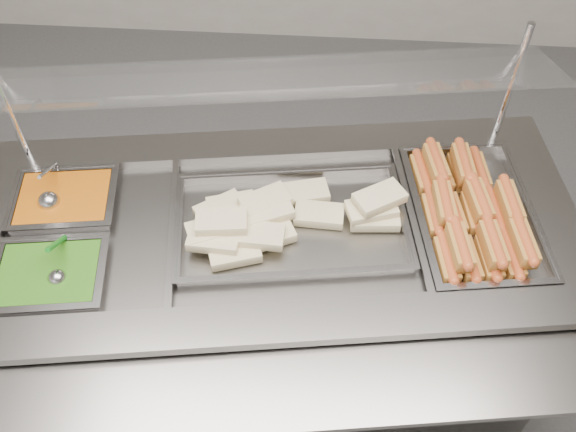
# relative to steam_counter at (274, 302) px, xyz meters

# --- Properties ---
(ground) EXTENTS (6.00, 6.00, 0.00)m
(ground) POSITION_rel_steam_counter_xyz_m (-0.03, -0.28, -0.43)
(ground) COLOR #525255
(ground) RESTS_ON ground
(steam_counter) EXTENTS (1.91, 1.05, 0.87)m
(steam_counter) POSITION_rel_steam_counter_xyz_m (0.00, 0.00, 0.00)
(steam_counter) COLOR slate
(steam_counter) RESTS_ON ground
(tray_rail) EXTENTS (1.76, 0.59, 0.05)m
(tray_rail) POSITION_rel_steam_counter_xyz_m (0.07, -0.49, 0.39)
(tray_rail) COLOR gray
(tray_rail) RESTS_ON steam_counter
(sneeze_guard) EXTENTS (1.62, 0.51, 0.43)m
(sneeze_guard) POSITION_rel_steam_counter_xyz_m (-0.03, 0.21, 0.79)
(sneeze_guard) COLOR silver
(sneeze_guard) RESTS_ON steam_counter
(pan_hotdogs) EXTENTS (0.40, 0.57, 0.10)m
(pan_hotdogs) POSITION_rel_steam_counter_xyz_m (0.60, 0.09, 0.39)
(pan_hotdogs) COLOR gray
(pan_hotdogs) RESTS_ON steam_counter
(pan_wraps) EXTENTS (0.71, 0.48, 0.07)m
(pan_wraps) POSITION_rel_steam_counter_xyz_m (0.06, 0.01, 0.41)
(pan_wraps) COLOR gray
(pan_wraps) RESTS_ON steam_counter
(pan_beans) EXTENTS (0.32, 0.27, 0.10)m
(pan_beans) POSITION_rel_steam_counter_xyz_m (-0.64, 0.05, 0.40)
(pan_beans) COLOR gray
(pan_beans) RESTS_ON steam_counter
(pan_peas) EXTENTS (0.32, 0.27, 0.10)m
(pan_peas) POSITION_rel_steam_counter_xyz_m (-0.60, -0.23, 0.40)
(pan_peas) COLOR gray
(pan_peas) RESTS_ON steam_counter
(hotdogs_in_buns) EXTENTS (0.33, 0.52, 0.11)m
(hotdogs_in_buns) POSITION_rel_steam_counter_xyz_m (0.58, 0.08, 0.44)
(hotdogs_in_buns) COLOR #9C6220
(hotdogs_in_buns) RESTS_ON pan_hotdogs
(tortilla_wraps) EXTENTS (0.64, 0.37, 0.09)m
(tortilla_wraps) POSITION_rel_steam_counter_xyz_m (0.01, -0.00, 0.45)
(tortilla_wraps) COLOR #CEBD8A
(tortilla_wraps) RESTS_ON pan_wraps
(ladle) EXTENTS (0.07, 0.19, 0.14)m
(ladle) POSITION_rel_steam_counter_xyz_m (-0.67, 0.03, 0.44)
(ladle) COLOR #B3B3B8
(ladle) RESTS_ON pan_beans
(serving_spoon) EXTENTS (0.05, 0.17, 0.14)m
(serving_spoon) POSITION_rel_steam_counter_xyz_m (-0.57, -0.23, 0.44)
(serving_spoon) COLOR #B3B3B8
(serving_spoon) RESTS_ON pan_peas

